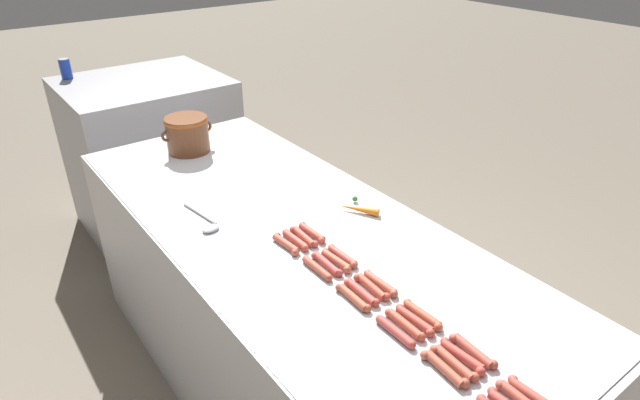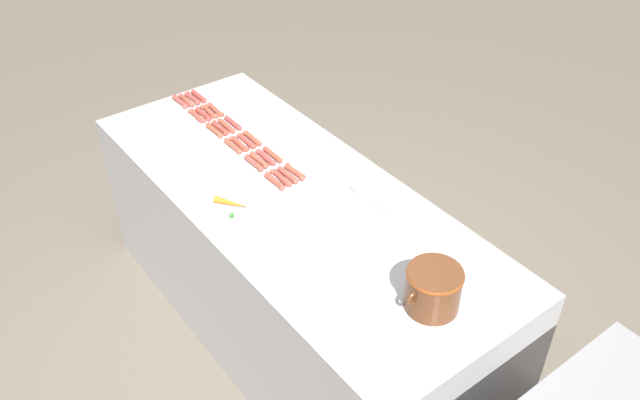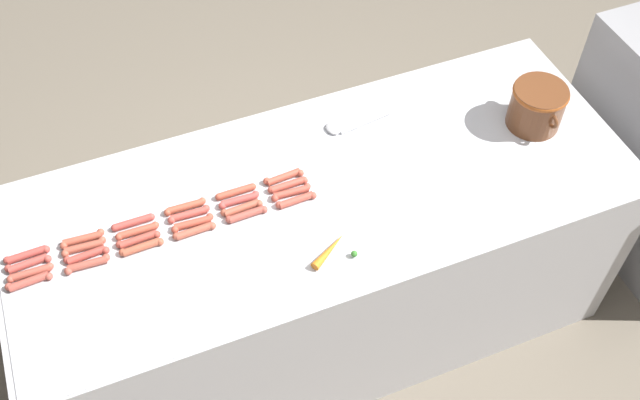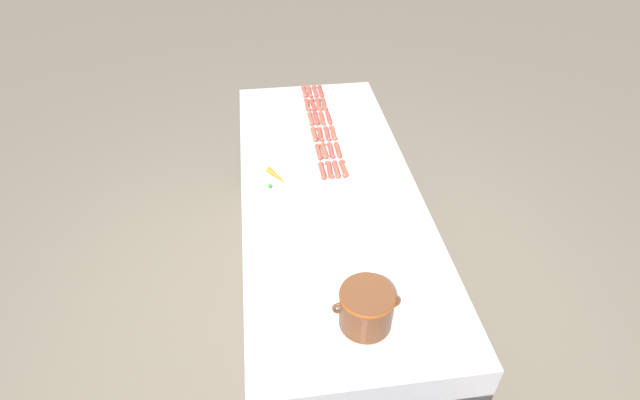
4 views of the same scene
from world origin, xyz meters
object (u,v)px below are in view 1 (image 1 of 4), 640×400
object	(u,v)px
hot_dog_5	(286,244)
hot_dog_3	(353,298)
hot_dog_14	(415,320)
back_cabinet	(153,156)
hot_dog_22	(343,256)
hot_dog_4	(317,268)
hot_dog_21	(380,283)
hot_dog_7	(454,363)
serving_spoon	(207,223)
hot_dog_1	(444,369)
hot_dog_8	(405,324)
hot_dog_11	(295,240)
hot_dog_16	(336,260)
hot_dog_17	(304,237)
hot_dog_15	(371,287)
hot_dog_23	(312,233)
soda_can	(66,69)
bean_pot	(187,133)
carrot	(358,208)
hot_dog_13	(462,356)
hot_dog_10	(327,264)
hot_dog_2	(395,331)
hot_dog_9	(361,292)
hot_dog_19	(473,351)
hot_dog_18	(534,397)
hot_dog_20	(422,315)

from	to	relation	value
hot_dog_5	hot_dog_3	bearing A→B (deg)	-90.00
hot_dog_14	back_cabinet	bearing A→B (deg)	87.08
hot_dog_22	hot_dog_4	bearing A→B (deg)	-178.05
hot_dog_4	hot_dog_21	xyz separation A→B (m)	(0.11, -0.19, 0.00)
hot_dog_4	hot_dog_7	world-z (taller)	same
hot_dog_5	serving_spoon	distance (m)	0.35
hot_dog_1	hot_dog_3	world-z (taller)	same
hot_dog_8	hot_dog_11	size ratio (longest dim) A/B	1.00
hot_dog_16	hot_dog_17	xyz separation A→B (m)	(-0.00, 0.19, 0.00)
hot_dog_5	serving_spoon	bearing A→B (deg)	117.42
hot_dog_15	hot_dog_23	distance (m)	0.37
hot_dog_4	soda_can	size ratio (longest dim) A/B	1.24
bean_pot	carrot	distance (m)	1.01
hot_dog_15	serving_spoon	world-z (taller)	hot_dog_15
hot_dog_21	hot_dog_17	bearing A→B (deg)	95.77
hot_dog_13	hot_dog_22	distance (m)	0.56
hot_dog_10	hot_dog_22	distance (m)	0.07
soda_can	hot_dog_14	bearing A→B (deg)	-85.38
hot_dog_2	serving_spoon	size ratio (longest dim) A/B	0.57
hot_dog_9	soda_can	xyz separation A→B (m)	(-0.19, 2.61, 0.17)
hot_dog_19	carrot	bearing A→B (deg)	71.99
hot_dog_21	serving_spoon	world-z (taller)	hot_dog_21
serving_spoon	hot_dog_7	bearing A→B (deg)	-79.18
hot_dog_23	hot_dog_19	bearing A→B (deg)	-90.21
hot_dog_5	hot_dog_7	bearing A→B (deg)	-86.84
hot_dog_18	hot_dog_5	bearing A→B (deg)	96.92
hot_dog_5	serving_spoon	world-z (taller)	hot_dog_5
hot_dog_11	soda_can	distance (m)	2.26
hot_dog_16	hot_dog_22	xyz separation A→B (m)	(0.03, 0.01, 0.00)
hot_dog_11	hot_dog_22	world-z (taller)	same
hot_dog_9	hot_dog_23	distance (m)	0.38
hot_dog_7	hot_dog_10	world-z (taller)	same
hot_dog_15	hot_dog_16	size ratio (longest dim) A/B	1.00
hot_dog_10	serving_spoon	size ratio (longest dim) A/B	0.57
hot_dog_16	serving_spoon	size ratio (longest dim) A/B	0.57
hot_dog_5	hot_dog_22	world-z (taller)	same
hot_dog_5	hot_dog_11	xyz separation A→B (m)	(0.04, 0.00, 0.00)
hot_dog_2	hot_dog_20	xyz separation A→B (m)	(0.11, 0.00, 0.00)
hot_dog_21	hot_dog_23	bearing A→B (deg)	89.56
hot_dog_10	hot_dog_13	size ratio (longest dim) A/B	1.00
hot_dog_2	hot_dog_14	world-z (taller)	same
hot_dog_18	back_cabinet	bearing A→B (deg)	88.14
hot_dog_13	hot_dog_18	distance (m)	0.20
hot_dog_11	hot_dog_15	distance (m)	0.37
hot_dog_21	bean_pot	bearing A→B (deg)	91.10
hot_dog_13	hot_dog_1	bearing A→B (deg)	-179.16
hot_dog_23	hot_dog_17	bearing A→B (deg)	-174.04
hot_dog_10	hot_dog_23	distance (m)	0.20
hot_dog_2	bean_pot	world-z (taller)	bean_pot
hot_dog_4	carrot	size ratio (longest dim) A/B	0.94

